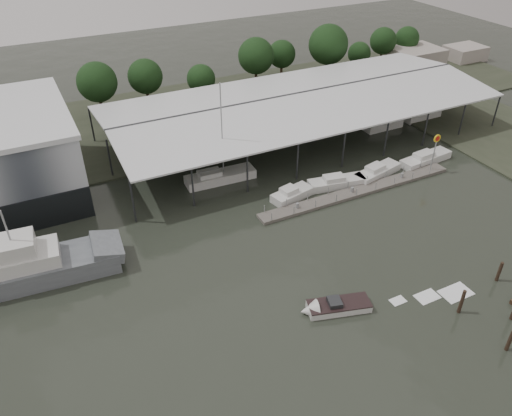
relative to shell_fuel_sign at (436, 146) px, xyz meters
name	(u,v)px	position (x,y,z in m)	size (l,w,h in m)	color
ground	(296,275)	(-27.00, -9.99, -3.93)	(200.00, 200.00, 0.00)	#272B23
land_strip_far	(166,121)	(-27.00, 32.01, -3.83)	(140.00, 30.00, 0.30)	#353A2B
covered_boat_shed	(301,97)	(-10.00, 18.01, 2.20)	(58.24, 24.00, 6.96)	silver
floating_dock	(358,191)	(-12.00, 0.01, -3.72)	(28.00, 2.00, 1.40)	#5E5953
shell_fuel_sign	(436,146)	(0.00, 0.00, 0.00)	(1.10, 0.18, 5.55)	gray
distant_commercial_buildings	(431,56)	(32.03, 34.70, -2.08)	(22.00, 8.00, 4.00)	gray
grey_trawler	(33,266)	(-50.64, 1.30, -2.35)	(17.58, 6.10, 8.84)	slate
white_sailboat	(219,177)	(-26.66, 10.59, -3.27)	(9.42, 3.04, 13.55)	silver
speedboat_underway	(333,307)	(-26.44, -15.75, -3.53)	(17.21, 6.50, 2.00)	silver
moored_cruiser_0	(292,194)	(-20.25, 2.66, -3.31)	(5.87, 3.36, 1.70)	silver
moored_cruiser_1	(336,182)	(-13.63, 2.59, -3.31)	(7.72, 3.46, 1.70)	silver
moored_cruiser_2	(377,172)	(-7.17, 2.42, -3.31)	(7.57, 3.77, 1.70)	silver
moored_cruiser_3	(425,159)	(1.18, 2.33, -3.31)	(8.44, 3.04, 1.70)	silver
mooring_pilings	(510,319)	(-13.52, -24.46, -2.94)	(6.98, 9.25, 3.40)	black
horizon_tree_line	(271,57)	(-4.71, 37.46, 2.11)	(69.82, 11.14, 11.01)	black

